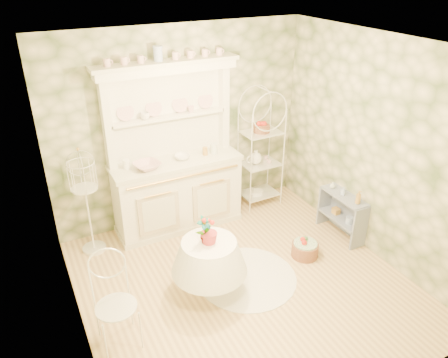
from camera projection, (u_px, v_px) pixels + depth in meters
name	position (u px, v px, depth m)	size (l,w,h in m)	color
floor	(243.00, 283.00, 5.12)	(3.60, 3.60, 0.00)	#DABB7F
ceiling	(249.00, 48.00, 3.89)	(3.60, 3.60, 0.00)	white
wall_left	(65.00, 225.00, 3.78)	(3.60, 3.60, 0.00)	beige
wall_right	(376.00, 150.00, 5.23)	(3.60, 3.60, 0.00)	beige
wall_back	(181.00, 127.00, 5.93)	(3.60, 3.60, 0.00)	beige
wall_front	(371.00, 287.00, 3.08)	(3.60, 3.60, 0.00)	beige
kitchen_dresser	(175.00, 151.00, 5.73)	(1.87, 0.61, 2.29)	white
bakers_rack	(261.00, 147.00, 6.41)	(0.57, 0.41, 1.84)	white
side_shelf	(342.00, 215.00, 5.89)	(0.26, 0.71, 0.61)	gray
round_table	(209.00, 270.00, 4.81)	(0.62, 0.62, 0.67)	white
cafe_chair	(116.00, 309.00, 4.16)	(0.39, 0.39, 0.85)	white
birdcage_stand	(87.00, 205.00, 5.40)	(0.32, 0.32, 1.36)	white
floor_basket	(305.00, 249.00, 5.55)	(0.32, 0.32, 0.21)	brown
lace_rug	(247.00, 278.00, 5.21)	(1.19, 1.19, 0.01)	white
bowl_floral	(147.00, 168.00, 5.56)	(0.33, 0.33, 0.08)	white
bowl_white	(182.00, 159.00, 5.82)	(0.21, 0.21, 0.07)	white
cup_left	(145.00, 117.00, 5.51)	(0.12, 0.12, 0.09)	white
cup_right	(191.00, 110.00, 5.76)	(0.09, 0.09, 0.08)	white
potted_geranium	(205.00, 233.00, 4.56)	(0.17, 0.12, 0.32)	#3F7238
bottle_amber	(358.00, 199.00, 5.53)	(0.07, 0.07, 0.18)	#B08335
bottle_blue	(343.00, 192.00, 5.75)	(0.05, 0.05, 0.11)	#9BB0DA
bottle_glass	(332.00, 186.00, 5.91)	(0.07, 0.07, 0.09)	silver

